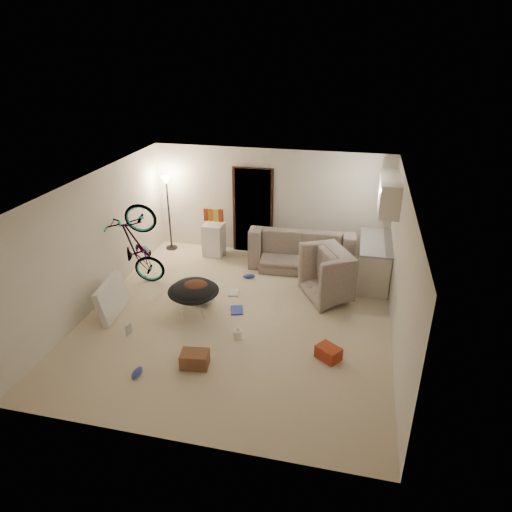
% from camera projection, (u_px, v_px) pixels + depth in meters
% --- Properties ---
extents(floor, '(5.50, 6.00, 0.02)m').
position_uv_depth(floor, '(238.00, 317.00, 8.47)').
color(floor, beige).
rests_on(floor, ground).
extents(ceiling, '(5.50, 6.00, 0.02)m').
position_uv_depth(ceiling, '(235.00, 186.00, 7.40)').
color(ceiling, white).
rests_on(ceiling, wall_back).
extents(wall_back, '(5.50, 0.02, 2.50)m').
position_uv_depth(wall_back, '(270.00, 202.00, 10.60)').
color(wall_back, silver).
rests_on(wall_back, floor).
extents(wall_front, '(5.50, 0.02, 2.50)m').
position_uv_depth(wall_front, '(169.00, 363.00, 5.28)').
color(wall_front, silver).
rests_on(wall_front, floor).
extents(wall_left, '(0.02, 6.00, 2.50)m').
position_uv_depth(wall_left, '(94.00, 242.00, 8.50)').
color(wall_left, silver).
rests_on(wall_left, floor).
extents(wall_right, '(0.02, 6.00, 2.50)m').
position_uv_depth(wall_right, '(401.00, 272.00, 7.38)').
color(wall_right, silver).
rests_on(wall_right, floor).
extents(doorway, '(0.85, 0.10, 2.04)m').
position_uv_depth(doorway, '(253.00, 211.00, 10.74)').
color(doorway, black).
rests_on(doorway, floor).
extents(door_trim, '(0.97, 0.04, 2.10)m').
position_uv_depth(door_trim, '(253.00, 211.00, 10.71)').
color(door_trim, black).
rests_on(door_trim, floor).
extents(floor_lamp, '(0.28, 0.28, 1.81)m').
position_uv_depth(floor_lamp, '(168.00, 198.00, 10.74)').
color(floor_lamp, black).
rests_on(floor_lamp, floor).
extents(kitchen_counter, '(0.60, 1.50, 0.88)m').
position_uv_depth(kitchen_counter, '(374.00, 262.00, 9.56)').
color(kitchen_counter, beige).
rests_on(kitchen_counter, floor).
extents(counter_top, '(0.64, 1.54, 0.04)m').
position_uv_depth(counter_top, '(376.00, 242.00, 9.36)').
color(counter_top, gray).
rests_on(counter_top, kitchen_counter).
extents(kitchen_uppers, '(0.38, 1.40, 0.65)m').
position_uv_depth(kitchen_uppers, '(389.00, 193.00, 8.89)').
color(kitchen_uppers, beige).
rests_on(kitchen_uppers, wall_right).
extents(sofa, '(2.36, 1.02, 0.68)m').
position_uv_depth(sofa, '(302.00, 251.00, 10.32)').
color(sofa, '#383F38').
rests_on(sofa, floor).
extents(armchair, '(1.44, 1.49, 0.75)m').
position_uv_depth(armchair, '(343.00, 278.00, 9.07)').
color(armchair, '#383F38').
rests_on(armchair, floor).
extents(bicycle, '(1.96, 1.09, 1.07)m').
position_uv_depth(bicycle, '(140.00, 263.00, 9.41)').
color(bicycle, black).
rests_on(bicycle, floor).
extents(book_asset, '(0.25, 0.21, 0.02)m').
position_uv_depth(book_asset, '(126.00, 336.00, 7.89)').
color(book_asset, '#A13218').
rests_on(book_asset, floor).
extents(mini_fridge, '(0.47, 0.47, 0.77)m').
position_uv_depth(mini_fridge, '(214.00, 239.00, 10.81)').
color(mini_fridge, white).
rests_on(mini_fridge, floor).
extents(snack_box_0, '(0.11, 0.08, 0.30)m').
position_uv_depth(snack_box_0, '(206.00, 214.00, 10.58)').
color(snack_box_0, '#A13218').
rests_on(snack_box_0, mini_fridge).
extents(snack_box_1, '(0.11, 0.08, 0.30)m').
position_uv_depth(snack_box_1, '(211.00, 215.00, 10.56)').
color(snack_box_1, '#BB6D17').
rests_on(snack_box_1, mini_fridge).
extents(snack_box_2, '(0.11, 0.09, 0.30)m').
position_uv_depth(snack_box_2, '(216.00, 215.00, 10.54)').
color(snack_box_2, gold).
rests_on(snack_box_2, mini_fridge).
extents(snack_box_3, '(0.10, 0.08, 0.30)m').
position_uv_depth(snack_box_3, '(221.00, 216.00, 10.51)').
color(snack_box_3, '#A13218').
rests_on(snack_box_3, mini_fridge).
extents(saucer_chair, '(0.94, 0.94, 0.67)m').
position_uv_depth(saucer_chair, '(194.00, 295.00, 8.40)').
color(saucer_chair, silver).
rests_on(saucer_chair, floor).
extents(hoodie, '(0.60, 0.56, 0.22)m').
position_uv_depth(hoodie, '(195.00, 287.00, 8.28)').
color(hoodie, '#492519').
rests_on(hoodie, saucer_chair).
extents(sofa_drape, '(0.64, 0.56, 0.28)m').
position_uv_depth(sofa_drape, '(261.00, 239.00, 10.42)').
color(sofa_drape, black).
rests_on(sofa_drape, sofa).
extents(tv_box, '(0.35, 1.02, 0.67)m').
position_uv_depth(tv_box, '(112.00, 298.00, 8.44)').
color(tv_box, silver).
rests_on(tv_box, floor).
extents(drink_case_a, '(0.47, 0.37, 0.25)m').
position_uv_depth(drink_case_a, '(195.00, 359.00, 7.13)').
color(drink_case_a, brown).
rests_on(drink_case_a, floor).
extents(drink_case_b, '(0.46, 0.44, 0.22)m').
position_uv_depth(drink_case_b, '(328.00, 353.00, 7.31)').
color(drink_case_b, '#A13218').
rests_on(drink_case_b, floor).
extents(juicer, '(0.16, 0.16, 0.23)m').
position_uv_depth(juicer, '(238.00, 334.00, 7.81)').
color(juicer, white).
rests_on(juicer, floor).
extents(newspaper, '(0.63, 0.64, 0.01)m').
position_uv_depth(newspaper, '(214.00, 283.00, 9.63)').
color(newspaper, beige).
rests_on(newspaper, floor).
extents(book_blue, '(0.31, 0.36, 0.03)m').
position_uv_depth(book_blue, '(237.00, 310.00, 8.64)').
color(book_blue, '#2D3EA3').
rests_on(book_blue, floor).
extents(book_white, '(0.24, 0.29, 0.02)m').
position_uv_depth(book_white, '(233.00, 293.00, 9.25)').
color(book_white, silver).
rests_on(book_white, floor).
extents(shoe_0, '(0.28, 0.20, 0.10)m').
position_uv_depth(shoe_0, '(249.00, 276.00, 9.84)').
color(shoe_0, '#2D3EA3').
rests_on(shoe_0, floor).
extents(shoe_1, '(0.30, 0.26, 0.11)m').
position_uv_depth(shoe_1, '(222.00, 253.00, 10.91)').
color(shoe_1, slate).
rests_on(shoe_1, floor).
extents(shoe_2, '(0.13, 0.28, 0.10)m').
position_uv_depth(shoe_2, '(137.00, 373.00, 6.95)').
color(shoe_2, '#2D3EA3').
rests_on(shoe_2, floor).
extents(clothes_lump_b, '(0.59, 0.53, 0.16)m').
position_uv_depth(clothes_lump_b, '(304.00, 268.00, 10.11)').
color(clothes_lump_b, black).
rests_on(clothes_lump_b, floor).
extents(clothes_lump_c, '(0.61, 0.61, 0.14)m').
position_uv_depth(clothes_lump_c, '(202.00, 298.00, 8.94)').
color(clothes_lump_c, silver).
rests_on(clothes_lump_c, floor).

